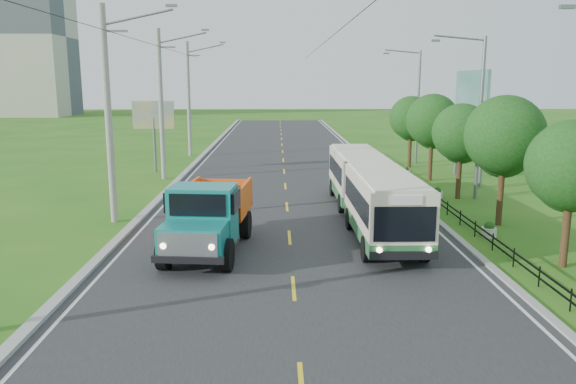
{
  "coord_description": "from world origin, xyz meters",
  "views": [
    {
      "loc": [
        -0.52,
        -17.19,
        6.58
      ],
      "look_at": [
        -0.05,
        6.51,
        1.9
      ],
      "focal_mm": 35.0,
      "sensor_mm": 36.0,
      "label": 1
    }
  ],
  "objects_px": {
    "dump_truck": "(209,212)",
    "billboard_left": "(154,119)",
    "planter_near": "(489,230)",
    "planter_far": "(405,172)",
    "tree_third": "(504,139)",
    "tree_fifth": "(433,123)",
    "pole_near": "(109,114)",
    "streetlight_far": "(416,103)",
    "planter_mid": "(437,194)",
    "pole_mid": "(162,104)",
    "pole_far": "(189,99)",
    "streetlight_mid": "(478,112)",
    "tree_second": "(571,170)",
    "bus": "(369,186)",
    "tree_back": "(411,120)",
    "tree_fourth": "(461,136)",
    "billboard_right": "(471,101)"
  },
  "relations": [
    {
      "from": "planter_mid",
      "to": "bus",
      "type": "relative_size",
      "value": 0.05
    },
    {
      "from": "tree_fifth",
      "to": "billboard_left",
      "type": "xyz_separation_m",
      "value": [
        -19.36,
        3.86,
        0.01
      ]
    },
    {
      "from": "pole_mid",
      "to": "pole_near",
      "type": "bearing_deg",
      "value": -90.0
    },
    {
      "from": "pole_near",
      "to": "streetlight_far",
      "type": "bearing_deg",
      "value": 45.14
    },
    {
      "from": "pole_mid",
      "to": "tree_second",
      "type": "height_order",
      "value": "pole_mid"
    },
    {
      "from": "pole_near",
      "to": "bus",
      "type": "bearing_deg",
      "value": -1.34
    },
    {
      "from": "planter_near",
      "to": "planter_far",
      "type": "bearing_deg",
      "value": 90.0
    },
    {
      "from": "pole_near",
      "to": "pole_mid",
      "type": "height_order",
      "value": "same"
    },
    {
      "from": "planter_far",
      "to": "bus",
      "type": "distance_m",
      "value": 14.18
    },
    {
      "from": "pole_far",
      "to": "tree_fourth",
      "type": "height_order",
      "value": "pole_far"
    },
    {
      "from": "tree_third",
      "to": "dump_truck",
      "type": "relative_size",
      "value": 0.88
    },
    {
      "from": "pole_mid",
      "to": "tree_second",
      "type": "bearing_deg",
      "value": -46.15
    },
    {
      "from": "streetlight_far",
      "to": "tree_third",
      "type": "bearing_deg",
      "value": -92.27
    },
    {
      "from": "pole_mid",
      "to": "tree_back",
      "type": "height_order",
      "value": "pole_mid"
    },
    {
      "from": "tree_fifth",
      "to": "streetlight_far",
      "type": "xyz_separation_m",
      "value": [
        0.79,
        7.86,
        1.05
      ]
    },
    {
      "from": "pole_far",
      "to": "dump_truck",
      "type": "relative_size",
      "value": 1.46
    },
    {
      "from": "tree_back",
      "to": "billboard_left",
      "type": "relative_size",
      "value": 1.06
    },
    {
      "from": "planter_far",
      "to": "billboard_left",
      "type": "bearing_deg",
      "value": 173.69
    },
    {
      "from": "planter_mid",
      "to": "billboard_left",
      "type": "relative_size",
      "value": 0.13
    },
    {
      "from": "tree_fourth",
      "to": "bus",
      "type": "xyz_separation_m",
      "value": [
        -6.02,
        -5.42,
        -1.87
      ]
    },
    {
      "from": "pole_far",
      "to": "streetlight_far",
      "type": "xyz_separation_m",
      "value": [
        18.9,
        -5.0,
        -0.19
      ]
    },
    {
      "from": "tree_back",
      "to": "streetlight_mid",
      "type": "distance_m",
      "value": 12.23
    },
    {
      "from": "pole_mid",
      "to": "tree_third",
      "type": "relative_size",
      "value": 1.67
    },
    {
      "from": "pole_near",
      "to": "bus",
      "type": "xyz_separation_m",
      "value": [
        12.09,
        -0.28,
        -3.38
      ]
    },
    {
      "from": "billboard_left",
      "to": "tree_fourth",
      "type": "bearing_deg",
      "value": -26.99
    },
    {
      "from": "tree_third",
      "to": "planter_mid",
      "type": "bearing_deg",
      "value": 102.1
    },
    {
      "from": "tree_third",
      "to": "dump_truck",
      "type": "distance_m",
      "value": 13.86
    },
    {
      "from": "dump_truck",
      "to": "billboard_right",
      "type": "bearing_deg",
      "value": 51.35
    },
    {
      "from": "pole_near",
      "to": "pole_far",
      "type": "xyz_separation_m",
      "value": [
        0.0,
        24.0,
        0.0
      ]
    },
    {
      "from": "bus",
      "to": "dump_truck",
      "type": "distance_m",
      "value": 8.38
    },
    {
      "from": "dump_truck",
      "to": "billboard_left",
      "type": "bearing_deg",
      "value": 113.31
    },
    {
      "from": "streetlight_far",
      "to": "planter_mid",
      "type": "distance_m",
      "value": 14.88
    },
    {
      "from": "tree_fourth",
      "to": "billboard_right",
      "type": "bearing_deg",
      "value": 67.36
    },
    {
      "from": "streetlight_mid",
      "to": "planter_near",
      "type": "distance_m",
      "value": 9.46
    },
    {
      "from": "streetlight_far",
      "to": "planter_mid",
      "type": "bearing_deg",
      "value": -98.3
    },
    {
      "from": "planter_far",
      "to": "billboard_right",
      "type": "bearing_deg",
      "value": -28.39
    },
    {
      "from": "pole_mid",
      "to": "planter_far",
      "type": "relative_size",
      "value": 14.93
    },
    {
      "from": "billboard_left",
      "to": "tree_fifth",
      "type": "bearing_deg",
      "value": -11.28
    },
    {
      "from": "pole_far",
      "to": "planter_near",
      "type": "xyz_separation_m",
      "value": [
        16.86,
        -27.0,
        -4.81
      ]
    },
    {
      "from": "pole_near",
      "to": "tree_fifth",
      "type": "xyz_separation_m",
      "value": [
        18.12,
        11.14,
        -1.24
      ]
    },
    {
      "from": "pole_far",
      "to": "tree_fifth",
      "type": "height_order",
      "value": "pole_far"
    },
    {
      "from": "tree_third",
      "to": "tree_fifth",
      "type": "distance_m",
      "value": 12.0
    },
    {
      "from": "tree_back",
      "to": "billboard_left",
      "type": "bearing_deg",
      "value": -173.69
    },
    {
      "from": "planter_far",
      "to": "tree_third",
      "type": "bearing_deg",
      "value": -84.82
    },
    {
      "from": "planter_near",
      "to": "planter_mid",
      "type": "relative_size",
      "value": 1.0
    },
    {
      "from": "pole_far",
      "to": "tree_fourth",
      "type": "relative_size",
      "value": 1.85
    },
    {
      "from": "tree_fifth",
      "to": "planter_mid",
      "type": "xyz_separation_m",
      "value": [
        -1.26,
        -6.14,
        -3.57
      ]
    },
    {
      "from": "planter_near",
      "to": "bus",
      "type": "bearing_deg",
      "value": 150.32
    },
    {
      "from": "pole_near",
      "to": "billboard_right",
      "type": "relative_size",
      "value": 1.37
    },
    {
      "from": "streetlight_far",
      "to": "planter_far",
      "type": "xyz_separation_m",
      "value": [
        -2.04,
        -6.0,
        -4.62
      ]
    }
  ]
}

